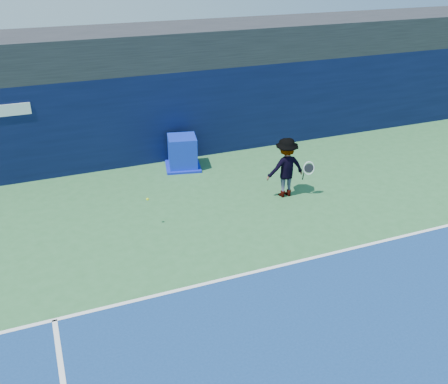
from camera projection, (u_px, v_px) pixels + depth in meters
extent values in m
plane|color=#2E6737|center=(355.00, 355.00, 9.06)|extent=(80.00, 80.00, 0.00)
cube|color=white|center=(279.00, 266.00, 11.55)|extent=(24.00, 0.10, 0.01)
cube|color=black|center=(169.00, 45.00, 17.02)|extent=(36.00, 3.00, 1.20)
cube|color=black|center=(180.00, 113.00, 17.12)|extent=(36.00, 1.00, 3.00)
cube|color=#0C23B0|center=(182.00, 152.00, 16.44)|extent=(1.07, 1.07, 1.08)
cube|color=#0C19B1|center=(183.00, 166.00, 16.66)|extent=(1.34, 1.34, 0.07)
imported|color=white|center=(286.00, 167.00, 14.44)|extent=(1.16, 0.67, 1.79)
cylinder|color=black|center=(303.00, 176.00, 14.49)|extent=(0.08, 0.16, 0.28)
torus|color=white|center=(309.00, 168.00, 14.38)|extent=(0.33, 0.19, 0.32)
cylinder|color=black|center=(309.00, 168.00, 14.38)|extent=(0.28, 0.14, 0.27)
sphere|color=#BCD617|center=(148.00, 199.00, 12.84)|extent=(0.07, 0.07, 0.07)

